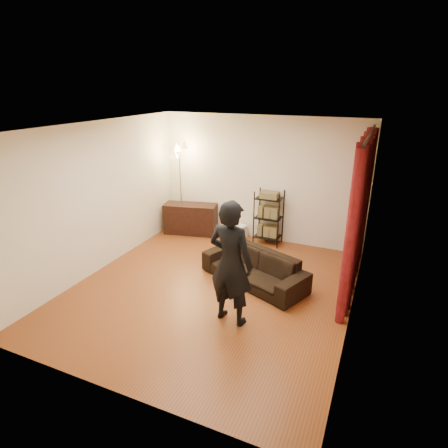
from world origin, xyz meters
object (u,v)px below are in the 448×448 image
at_px(sofa, 254,267).
at_px(wire_shelf, 268,218).
at_px(person, 231,263).
at_px(storage_boxes, 238,231).
at_px(media_cabinet, 191,219).
at_px(floor_lamp, 181,189).

relative_size(sofa, wire_shelf, 1.62).
bearing_deg(sofa, wire_shelf, 121.70).
bearing_deg(person, storage_boxes, -62.12).
xyz_separation_m(media_cabinet, wire_shelf, (1.82, 0.15, 0.24)).
bearing_deg(person, wire_shelf, -75.12).
height_order(storage_boxes, wire_shelf, wire_shelf).
bearing_deg(wire_shelf, floor_lamp, -166.74).
bearing_deg(floor_lamp, media_cabinet, 10.84).
height_order(person, floor_lamp, floor_lamp).
bearing_deg(floor_lamp, wire_shelf, 5.30).
bearing_deg(floor_lamp, person, -49.19).
relative_size(wire_shelf, floor_lamp, 0.57).
distance_m(sofa, floor_lamp, 2.90).
xyz_separation_m(person, floor_lamp, (-2.39, 2.77, 0.11)).
bearing_deg(storage_boxes, sofa, -60.30).
distance_m(sofa, wire_shelf, 1.80).
xyz_separation_m(storage_boxes, floor_lamp, (-1.31, -0.22, 0.89)).
xyz_separation_m(media_cabinet, floor_lamp, (-0.21, -0.04, 0.69)).
bearing_deg(storage_boxes, floor_lamp, -170.32).
bearing_deg(sofa, storage_boxes, 141.86).
height_order(media_cabinet, wire_shelf, wire_shelf).
distance_m(media_cabinet, floor_lamp, 0.72).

